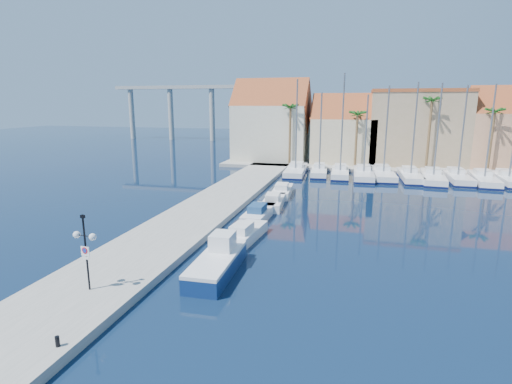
{
  "coord_description": "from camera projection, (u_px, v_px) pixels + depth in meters",
  "views": [
    {
      "loc": [
        4.68,
        -19.44,
        10.03
      ],
      "look_at": [
        -3.25,
        10.8,
        3.0
      ],
      "focal_mm": 28.0,
      "sensor_mm": 36.0,
      "label": 1
    }
  ],
  "objects": [
    {
      "name": "bollard",
      "position": [
        57.0,
        341.0,
        15.9
      ],
      "size": [
        0.18,
        0.18,
        0.44
      ],
      "primitive_type": "cylinder",
      "color": "black",
      "rests_on": "quay_west"
    },
    {
      "name": "palm_2",
      "position": [
        432.0,
        103.0,
        55.68
      ],
      "size": [
        2.6,
        2.6,
        11.15
      ],
      "color": "brown",
      "rests_on": "shore_north"
    },
    {
      "name": "ground",
      "position": [
        263.0,
        291.0,
        21.7
      ],
      "size": [
        260.0,
        260.0,
        0.0
      ],
      "primitive_type": "plane",
      "color": "black",
      "rests_on": "ground"
    },
    {
      "name": "sailboat_1",
      "position": [
        319.0,
        171.0,
        56.07
      ],
      "size": [
        2.72,
        8.21,
        11.32
      ],
      "rotation": [
        0.0,
        0.0,
        0.07
      ],
      "color": "white",
      "rests_on": "ground"
    },
    {
      "name": "motorboat_west_1",
      "position": [
        259.0,
        213.0,
        35.12
      ],
      "size": [
        1.93,
        5.76,
        1.4
      ],
      "rotation": [
        0.0,
        0.0,
        -0.02
      ],
      "color": "white",
      "rests_on": "ground"
    },
    {
      "name": "sailboat_6",
      "position": [
        433.0,
        177.0,
        51.81
      ],
      "size": [
        3.46,
        10.33,
        12.37
      ],
      "rotation": [
        0.0,
        0.0,
        -0.08
      ],
      "color": "white",
      "rests_on": "ground"
    },
    {
      "name": "sailboat_8",
      "position": [
        483.0,
        179.0,
        50.51
      ],
      "size": [
        3.21,
        9.76,
        12.22
      ],
      "rotation": [
        0.0,
        0.0,
        -0.07
      ],
      "color": "white",
      "rests_on": "ground"
    },
    {
      "name": "viaduct",
      "position": [
        194.0,
        102.0,
        106.51
      ],
      "size": [
        48.0,
        2.2,
        14.45
      ],
      "color": "#9E9E99",
      "rests_on": "ground"
    },
    {
      "name": "building_2",
      "position": [
        417.0,
        127.0,
        62.41
      ],
      "size": [
        14.2,
        10.2,
        11.5
      ],
      "color": "tan",
      "rests_on": "shore_north"
    },
    {
      "name": "shore_north",
      "position": [
        393.0,
        164.0,
        64.47
      ],
      "size": [
        54.0,
        16.0,
        0.5
      ],
      "primitive_type": "cube",
      "color": "gray",
      "rests_on": "ground"
    },
    {
      "name": "sailboat_5",
      "position": [
        410.0,
        175.0,
        52.73
      ],
      "size": [
        2.8,
        9.41,
        12.54
      ],
      "rotation": [
        0.0,
        0.0,
        0.04
      ],
      "color": "white",
      "rests_on": "ground"
    },
    {
      "name": "motorboat_west_0",
      "position": [
        244.0,
        234.0,
        29.58
      ],
      "size": [
        2.29,
        5.71,
        1.4
      ],
      "rotation": [
        0.0,
        0.0,
        -0.09
      ],
      "color": "white",
      "rests_on": "ground"
    },
    {
      "name": "fishing_boat",
      "position": [
        218.0,
        262.0,
        23.85
      ],
      "size": [
        2.25,
        6.24,
        2.16
      ],
      "rotation": [
        0.0,
        0.0,
        0.03
      ],
      "color": "navy",
      "rests_on": "ground"
    },
    {
      "name": "sailboat_7",
      "position": [
        457.0,
        177.0,
        51.8
      ],
      "size": [
        2.52,
        9.51,
        12.13
      ],
      "rotation": [
        0.0,
        0.0,
        0.0
      ],
      "color": "white",
      "rests_on": "ground"
    },
    {
      "name": "palm_0",
      "position": [
        290.0,
        109.0,
        60.83
      ],
      "size": [
        2.6,
        2.6,
        10.15
      ],
      "color": "brown",
      "rests_on": "shore_north"
    },
    {
      "name": "lamp_post",
      "position": [
        85.0,
        241.0,
        20.22
      ],
      "size": [
        1.38,
        0.47,
        4.06
      ],
      "rotation": [
        0.0,
        0.0,
        -0.1
      ],
      "color": "black",
      "rests_on": "quay_west"
    },
    {
      "name": "building_0",
      "position": [
        272.0,
        124.0,
        67.1
      ],
      "size": [
        12.3,
        9.0,
        13.5
      ],
      "color": "beige",
      "rests_on": "shore_north"
    },
    {
      "name": "motorboat_west_3",
      "position": [
        282.0,
        191.0,
        44.02
      ],
      "size": [
        2.28,
        5.95,
        1.4
      ],
      "rotation": [
        0.0,
        0.0,
        0.07
      ],
      "color": "white",
      "rests_on": "ground"
    },
    {
      "name": "sailboat_9",
      "position": [
        507.0,
        179.0,
        50.47
      ],
      "size": [
        2.61,
        9.32,
        12.91
      ],
      "rotation": [
        0.0,
        0.0,
        -0.02
      ],
      "color": "white",
      "rests_on": "ground"
    },
    {
      "name": "sailboat_2",
      "position": [
        340.0,
        172.0,
        55.08
      ],
      "size": [
        2.63,
        8.74,
        13.78
      ],
      "rotation": [
        0.0,
        0.0,
        0.04
      ],
      "color": "white",
      "rests_on": "ground"
    },
    {
      "name": "palm_1",
      "position": [
        358.0,
        116.0,
        58.56
      ],
      "size": [
        2.6,
        2.6,
        9.15
      ],
      "color": "brown",
      "rests_on": "shore_north"
    },
    {
      "name": "building_3",
      "position": [
        504.0,
        131.0,
        58.58
      ],
      "size": [
        10.3,
        8.0,
        12.0
      ],
      "color": "tan",
      "rests_on": "shore_north"
    },
    {
      "name": "building_1",
      "position": [
        344.0,
        132.0,
        64.4
      ],
      "size": [
        10.3,
        8.0,
        11.0
      ],
      "color": "#C5B38B",
      "rests_on": "shore_north"
    },
    {
      "name": "sailboat_3",
      "position": [
        363.0,
        174.0,
        54.17
      ],
      "size": [
        2.89,
        9.9,
        11.03
      ],
      "rotation": [
        0.0,
        0.0,
        0.03
      ],
      "color": "white",
      "rests_on": "ground"
    },
    {
      "name": "sailboat_0",
      "position": [
        296.0,
        170.0,
        56.79
      ],
      "size": [
        3.19,
        10.05,
        13.08
      ],
      "rotation": [
        0.0,
        0.0,
        0.06
      ],
      "color": "white",
      "rests_on": "ground"
    },
    {
      "name": "quay_west",
      "position": [
        203.0,
        211.0,
        36.62
      ],
      "size": [
        6.0,
        77.0,
        0.5
      ],
      "primitive_type": "cube",
      "color": "gray",
      "rests_on": "ground"
    },
    {
      "name": "motorboat_west_2",
      "position": [
        273.0,
        202.0,
        39.2
      ],
      "size": [
        2.29,
        5.83,
        1.4
      ],
      "rotation": [
        0.0,
        0.0,
        0.08
      ],
      "color": "white",
      "rests_on": "ground"
    },
    {
      "name": "sailboat_4",
      "position": [
        383.0,
        174.0,
        54.17
      ],
      "size": [
        3.32,
        10.16,
        12.16
      ],
      "rotation": [
        0.0,
        0.0,
        0.07
      ],
      "color": "white",
      "rests_on": "ground"
    },
    {
      "name": "palm_3",
      "position": [
        494.0,
        113.0,
        54.0
      ],
      "size": [
        2.6,
        2.6,
        9.65
      ],
      "color": "brown",
      "rests_on": "shore_north"
    }
  ]
}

